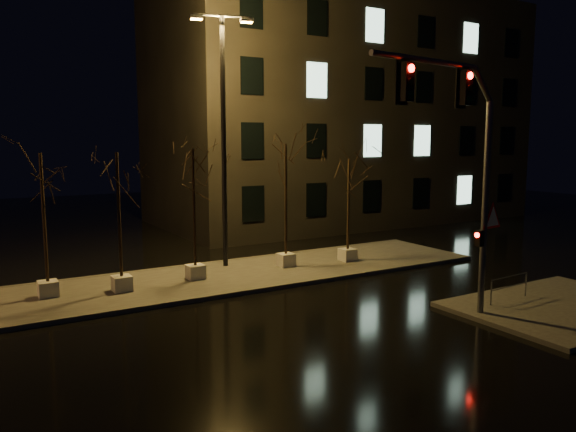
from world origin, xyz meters
TOP-DOWN VIEW (x-y plane):
  - ground at (0.00, 0.00)m, footprint 90.00×90.00m
  - median at (0.00, 6.00)m, footprint 22.00×5.00m
  - sidewalk_corner at (7.50, -3.50)m, footprint 7.00×5.00m
  - building at (14.00, 18.00)m, footprint 25.00×12.00m
  - tree_0 at (-6.96, 6.29)m, footprint 1.80×1.80m
  - tree_1 at (-4.56, 5.72)m, footprint 1.80×1.80m
  - tree_2 at (-1.62, 6.05)m, footprint 1.80×1.80m
  - tree_3 at (2.56, 6.14)m, footprint 1.80×1.80m
  - tree_4 at (5.50, 5.64)m, footprint 1.80×1.80m
  - traffic_signal_mast at (3.29, -2.84)m, footprint 6.14×0.96m
  - streetlight_main at (0.36, 7.55)m, footprint 2.60×0.90m
  - guard_rail_a at (6.39, -2.25)m, footprint 1.98×0.17m

SIDE VIEW (x-z plane):
  - ground at x=0.00m, z-range 0.00..0.00m
  - median at x=0.00m, z-range 0.00..0.15m
  - sidewalk_corner at x=7.50m, z-range 0.00..0.15m
  - guard_rail_a at x=6.39m, z-range 0.28..1.14m
  - tree_4 at x=5.50m, z-range 1.37..6.06m
  - tree_0 at x=-6.96m, z-range 1.47..6.58m
  - tree_1 at x=-4.56m, z-range 1.47..6.58m
  - tree_2 at x=-1.62m, z-range 1.49..6.69m
  - tree_3 at x=2.56m, z-range 1.54..6.93m
  - traffic_signal_mast at x=3.29m, z-range 1.34..8.89m
  - streetlight_main at x=0.36m, z-range 0.96..11.44m
  - building at x=14.00m, z-range 0.00..15.00m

